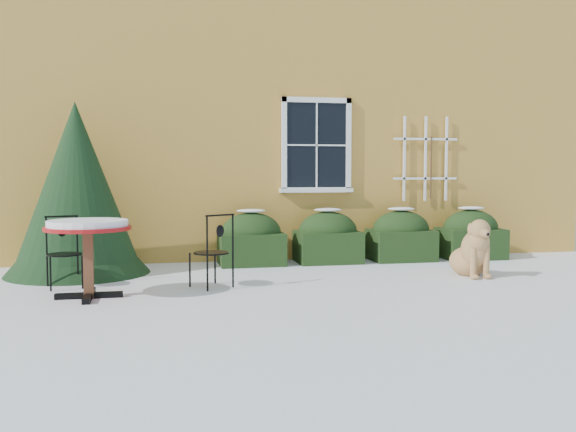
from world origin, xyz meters
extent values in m
plane|color=white|center=(0.00, 0.00, 0.00)|extent=(80.00, 80.00, 0.00)
cube|color=gold|center=(0.00, 7.00, 3.00)|extent=(12.00, 8.00, 6.00)
cube|color=black|center=(0.90, 2.96, 1.98)|extent=(1.05, 0.03, 1.45)
cube|color=white|center=(0.90, 2.95, 2.75)|extent=(1.23, 0.06, 0.09)
cube|color=white|center=(0.90, 2.95, 1.21)|extent=(1.23, 0.06, 0.09)
cube|color=white|center=(0.33, 2.95, 1.98)|extent=(0.09, 0.06, 1.63)
cube|color=white|center=(1.47, 2.95, 1.98)|extent=(0.09, 0.06, 1.63)
cube|color=white|center=(0.90, 2.94, 1.98)|extent=(0.02, 0.02, 1.45)
cube|color=white|center=(0.90, 2.94, 1.98)|extent=(1.05, 0.02, 0.02)
cube|color=white|center=(0.90, 2.95, 1.20)|extent=(1.29, 0.14, 0.07)
cube|color=white|center=(2.50, 2.94, 1.75)|extent=(0.04, 0.03, 1.50)
cube|color=white|center=(2.90, 2.94, 1.75)|extent=(0.04, 0.03, 1.50)
cube|color=white|center=(3.30, 2.94, 1.75)|extent=(0.04, 0.03, 1.50)
cube|color=white|center=(2.90, 2.94, 1.40)|extent=(1.20, 0.03, 0.04)
cube|color=white|center=(2.90, 2.94, 2.10)|extent=(1.20, 0.03, 0.04)
cylinder|color=#472D19|center=(3.00, 2.92, 1.60)|extent=(0.02, 0.02, 1.10)
cube|color=black|center=(-0.30, 2.55, 0.26)|extent=(1.05, 0.80, 0.52)
ellipsoid|color=black|center=(-0.30, 2.55, 0.52)|extent=(1.00, 0.72, 0.67)
ellipsoid|color=white|center=(-0.30, 2.55, 0.88)|extent=(0.47, 0.32, 0.06)
cube|color=black|center=(1.00, 2.55, 0.26)|extent=(1.05, 0.80, 0.52)
ellipsoid|color=black|center=(1.00, 2.55, 0.52)|extent=(1.00, 0.72, 0.67)
ellipsoid|color=white|center=(1.00, 2.55, 0.88)|extent=(0.47, 0.32, 0.06)
cube|color=black|center=(2.30, 2.55, 0.26)|extent=(1.05, 0.80, 0.52)
ellipsoid|color=black|center=(2.30, 2.55, 0.52)|extent=(1.00, 0.72, 0.67)
ellipsoid|color=white|center=(2.30, 2.55, 0.88)|extent=(0.47, 0.32, 0.06)
cube|color=black|center=(3.60, 2.55, 0.26)|extent=(1.05, 0.80, 0.52)
ellipsoid|color=black|center=(3.60, 2.55, 0.52)|extent=(1.00, 0.72, 0.67)
ellipsoid|color=white|center=(3.60, 2.55, 0.88)|extent=(0.47, 0.32, 0.06)
cone|color=black|center=(-2.97, 2.13, 0.61)|extent=(2.11, 2.11, 1.22)
cone|color=black|center=(-2.97, 2.13, 1.28)|extent=(1.89, 1.89, 2.56)
cube|color=black|center=(-2.62, 0.16, 0.03)|extent=(0.79, 0.09, 0.07)
cube|color=black|center=(-2.62, 0.16, 0.03)|extent=(0.09, 0.79, 0.07)
cube|color=brown|center=(-2.62, 0.16, 0.42)|extent=(0.11, 0.11, 0.85)
cylinder|color=#A10D10|center=(-2.62, 0.16, 0.85)|extent=(1.02, 1.02, 0.05)
cylinder|color=white|center=(-2.62, 0.16, 0.91)|extent=(0.95, 0.95, 0.08)
cylinder|color=black|center=(-1.04, 0.89, 0.23)|extent=(0.02, 0.02, 0.46)
cylinder|color=black|center=(-1.39, 0.68, 0.23)|extent=(0.02, 0.02, 0.46)
cylinder|color=black|center=(-0.83, 0.53, 0.23)|extent=(0.02, 0.02, 0.46)
cylinder|color=black|center=(-1.19, 0.33, 0.23)|extent=(0.02, 0.02, 0.46)
cylinder|color=black|center=(-1.11, 0.61, 0.46)|extent=(0.47, 0.47, 0.02)
cylinder|color=black|center=(-0.83, 0.53, 0.71)|extent=(0.02, 0.02, 0.51)
cylinder|color=black|center=(-1.19, 0.33, 0.71)|extent=(0.02, 0.02, 0.51)
cylinder|color=black|center=(-1.01, 0.43, 0.96)|extent=(0.40, 0.25, 0.02)
ellipsoid|color=black|center=(-1.01, 0.43, 0.76)|extent=(0.12, 0.09, 0.16)
cylinder|color=black|center=(-3.14, 0.73, 0.22)|extent=(0.02, 0.02, 0.44)
cylinder|color=black|center=(-2.77, 0.83, 0.22)|extent=(0.02, 0.02, 0.44)
cylinder|color=black|center=(-3.24, 1.11, 0.22)|extent=(0.02, 0.02, 0.44)
cylinder|color=black|center=(-2.87, 1.21, 0.22)|extent=(0.02, 0.02, 0.44)
cylinder|color=black|center=(-3.01, 0.97, 0.44)|extent=(0.45, 0.45, 0.02)
cylinder|color=black|center=(-3.24, 1.11, 0.68)|extent=(0.02, 0.02, 0.49)
cylinder|color=black|center=(-2.87, 1.21, 0.68)|extent=(0.02, 0.02, 0.49)
cylinder|color=black|center=(-3.05, 1.16, 0.93)|extent=(0.42, 0.13, 0.02)
ellipsoid|color=black|center=(-3.05, 1.16, 0.73)|extent=(0.12, 0.06, 0.15)
ellipsoid|color=tan|center=(2.69, 0.85, 0.20)|extent=(0.55, 0.60, 0.44)
ellipsoid|color=tan|center=(2.69, 0.65, 0.40)|extent=(0.42, 0.38, 0.55)
sphere|color=tan|center=(2.69, 0.59, 0.52)|extent=(0.34, 0.34, 0.34)
cylinder|color=tan|center=(2.59, 0.51, 0.22)|extent=(0.09, 0.09, 0.44)
cylinder|color=tan|center=(2.79, 0.51, 0.22)|extent=(0.09, 0.09, 0.44)
ellipsoid|color=tan|center=(2.59, 0.46, 0.04)|extent=(0.12, 0.16, 0.07)
ellipsoid|color=tan|center=(2.79, 0.46, 0.04)|extent=(0.12, 0.16, 0.07)
cylinder|color=tan|center=(2.69, 0.58, 0.58)|extent=(0.20, 0.25, 0.24)
sphere|color=tan|center=(2.69, 0.53, 0.70)|extent=(0.29, 0.29, 0.29)
ellipsoid|color=tan|center=(2.69, 0.40, 0.66)|extent=(0.14, 0.23, 0.13)
sphere|color=black|center=(2.69, 0.30, 0.66)|extent=(0.05, 0.05, 0.05)
ellipsoid|color=tan|center=(2.56, 0.57, 0.70)|extent=(0.07, 0.10, 0.18)
ellipsoid|color=tan|center=(2.81, 0.57, 0.70)|extent=(0.07, 0.10, 0.18)
cylinder|color=tan|center=(2.87, 1.07, 0.06)|extent=(0.24, 0.34, 0.08)
camera|label=1|loc=(-1.80, -7.80, 1.53)|focal=40.00mm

